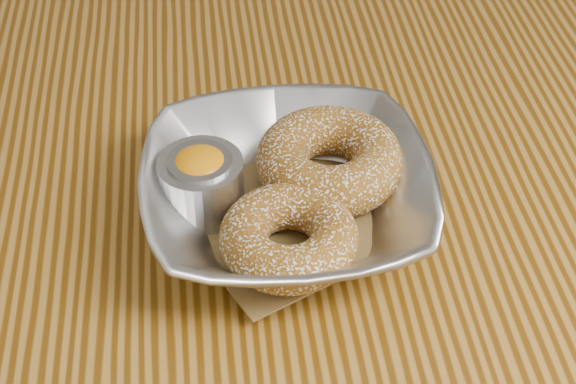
{
  "coord_description": "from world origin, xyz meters",
  "views": [
    {
      "loc": [
        -0.12,
        -0.51,
        1.2
      ],
      "look_at": [
        -0.07,
        -0.06,
        0.78
      ],
      "focal_mm": 55.0,
      "sensor_mm": 36.0,
      "label": 1
    }
  ],
  "objects": [
    {
      "name": "donut_front",
      "position": [
        -0.07,
        -0.1,
        0.78
      ],
      "size": [
        0.1,
        0.1,
        0.03
      ],
      "primitive_type": "torus",
      "rotation": [
        0.0,
        0.0,
        -0.05
      ],
      "color": "brown",
      "rests_on": "parchment"
    },
    {
      "name": "ramekin",
      "position": [
        -0.13,
        -0.04,
        0.78
      ],
      "size": [
        0.06,
        0.06,
        0.05
      ],
      "color": "#B3B5BA",
      "rests_on": "table"
    },
    {
      "name": "table",
      "position": [
        0.0,
        0.0,
        0.65
      ],
      "size": [
        1.2,
        0.8,
        0.75
      ],
      "color": "brown",
      "rests_on": "ground_plane"
    },
    {
      "name": "parchment",
      "position": [
        -0.07,
        -0.06,
        0.76
      ],
      "size": [
        0.19,
        0.19,
        0.0
      ],
      "primitive_type": "cube",
      "rotation": [
        0.0,
        0.0,
        0.45
      ],
      "color": "brown",
      "rests_on": "table"
    },
    {
      "name": "donut_back",
      "position": [
        -0.03,
        -0.02,
        0.78
      ],
      "size": [
        0.12,
        0.12,
        0.04
      ],
      "primitive_type": "torus",
      "rotation": [
        0.0,
        0.0,
        0.12
      ],
      "color": "brown",
      "rests_on": "parchment"
    },
    {
      "name": "serving_bowl",
      "position": [
        -0.07,
        -0.06,
        0.78
      ],
      "size": [
        0.21,
        0.21,
        0.05
      ],
      "primitive_type": "imported",
      "color": "#B3B5BA",
      "rests_on": "table"
    }
  ]
}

